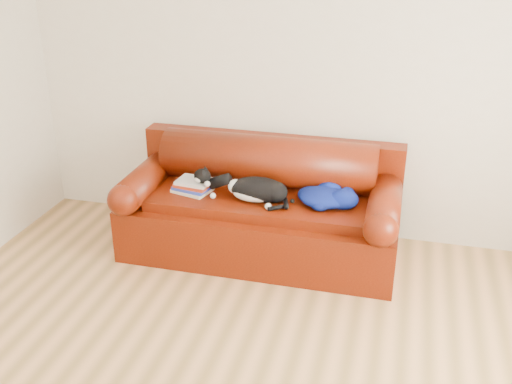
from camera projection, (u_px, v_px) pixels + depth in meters
ground at (230, 383)px, 3.42m from camera, size 4.50×4.50×0.00m
room_shell at (250, 99)px, 2.72m from camera, size 4.52×4.02×2.61m
sofa_base at (261, 225)px, 4.68m from camera, size 2.10×0.90×0.50m
sofa_back at (268, 178)px, 4.77m from camera, size 2.10×1.01×0.88m
book_stack at (193, 186)px, 4.61m from camera, size 0.32×0.27×0.10m
cat at (257, 190)px, 4.44m from camera, size 0.61×0.31×0.23m
blanket at (327, 196)px, 4.40m from camera, size 0.49×0.40×0.14m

